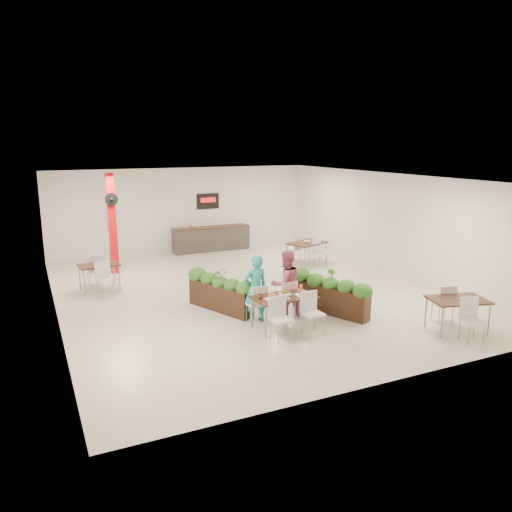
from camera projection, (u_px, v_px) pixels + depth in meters
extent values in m
plane|color=beige|center=(247.00, 292.00, 14.08)|extent=(12.00, 12.00, 0.00)
cube|color=white|center=(183.00, 210.00, 19.03)|extent=(10.00, 0.10, 3.20)
cube|color=white|center=(391.00, 296.00, 8.42)|extent=(10.00, 0.10, 3.20)
cube|color=white|center=(52.00, 253.00, 11.66)|extent=(0.10, 12.00, 3.20)
cube|color=white|center=(391.00, 224.00, 15.78)|extent=(0.10, 12.00, 3.20)
cube|color=white|center=(246.00, 178.00, 13.37)|extent=(10.00, 12.00, 0.04)
cube|color=red|center=(112.00, 224.00, 15.85)|extent=(0.25, 0.25, 3.20)
cylinder|color=black|center=(111.00, 199.00, 15.51)|extent=(0.40, 0.06, 0.40)
sphere|color=black|center=(112.00, 199.00, 15.47)|extent=(0.12, 0.12, 0.12)
cube|color=#302E2B|center=(211.00, 239.00, 19.38)|extent=(3.00, 0.60, 0.90)
cube|color=black|center=(211.00, 227.00, 19.28)|extent=(3.00, 0.62, 0.04)
cube|color=black|center=(208.00, 201.00, 19.34)|extent=(0.90, 0.04, 0.60)
cube|color=red|center=(208.00, 200.00, 19.30)|extent=(0.60, 0.02, 0.18)
imported|color=#903A18|center=(191.00, 226.00, 18.92)|extent=(0.09, 0.09, 0.19)
imported|color=gold|center=(198.00, 226.00, 19.03)|extent=(0.13, 0.13, 0.17)
cube|color=black|center=(284.00, 297.00, 11.23)|extent=(1.43, 0.85, 0.04)
cylinder|color=gray|center=(266.00, 322.00, 10.74)|extent=(0.04, 0.04, 0.71)
cylinder|color=gray|center=(316.00, 313.00, 11.30)|extent=(0.04, 0.04, 0.71)
cylinder|color=gray|center=(252.00, 313.00, 11.33)|extent=(0.04, 0.04, 0.71)
cylinder|color=gray|center=(300.00, 304.00, 11.89)|extent=(0.04, 0.04, 0.71)
cube|color=white|center=(256.00, 304.00, 11.64)|extent=(0.43, 0.43, 0.05)
cube|color=white|center=(260.00, 296.00, 11.42)|extent=(0.42, 0.05, 0.45)
cylinder|color=gray|center=(259.00, 310.00, 11.92)|extent=(0.02, 0.02, 0.43)
cylinder|color=gray|center=(246.00, 312.00, 11.76)|extent=(0.02, 0.02, 0.43)
cylinder|color=gray|center=(266.00, 314.00, 11.62)|extent=(0.02, 0.02, 0.43)
cylinder|color=gray|center=(253.00, 317.00, 11.47)|extent=(0.02, 0.02, 0.43)
cube|color=white|center=(286.00, 299.00, 11.99)|extent=(0.43, 0.43, 0.05)
cube|color=white|center=(290.00, 291.00, 11.77)|extent=(0.42, 0.05, 0.45)
cylinder|color=gray|center=(288.00, 305.00, 12.27)|extent=(0.02, 0.02, 0.43)
cylinder|color=gray|center=(276.00, 307.00, 12.12)|extent=(0.02, 0.02, 0.43)
cylinder|color=gray|center=(295.00, 309.00, 11.97)|extent=(0.02, 0.02, 0.43)
cylinder|color=gray|center=(283.00, 312.00, 11.82)|extent=(0.02, 0.02, 0.43)
cube|color=white|center=(282.00, 320.00, 10.60)|extent=(0.43, 0.43, 0.05)
cube|color=white|center=(277.00, 306.00, 10.71)|extent=(0.42, 0.05, 0.45)
cylinder|color=gray|center=(278.00, 334.00, 10.43)|extent=(0.02, 0.02, 0.43)
cylinder|color=gray|center=(292.00, 331.00, 10.58)|extent=(0.02, 0.02, 0.43)
cylinder|color=gray|center=(271.00, 329.00, 10.72)|extent=(0.02, 0.02, 0.43)
cylinder|color=gray|center=(284.00, 326.00, 10.87)|extent=(0.02, 0.02, 0.43)
cube|color=white|center=(313.00, 314.00, 10.95)|extent=(0.43, 0.43, 0.05)
cube|color=white|center=(309.00, 301.00, 11.06)|extent=(0.42, 0.05, 0.45)
cylinder|color=gray|center=(311.00, 328.00, 10.78)|extent=(0.02, 0.02, 0.43)
cylinder|color=gray|center=(324.00, 325.00, 10.93)|extent=(0.02, 0.02, 0.43)
cylinder|color=gray|center=(302.00, 323.00, 11.08)|extent=(0.02, 0.02, 0.43)
cylinder|color=gray|center=(315.00, 321.00, 11.23)|extent=(0.02, 0.02, 0.43)
cube|color=white|center=(272.00, 299.00, 10.99)|extent=(0.31, 0.31, 0.01)
ellipsoid|color=brown|center=(272.00, 296.00, 10.97)|extent=(0.22, 0.22, 0.13)
cube|color=white|center=(285.00, 294.00, 11.38)|extent=(0.27, 0.27, 0.01)
ellipsoid|color=#C47222|center=(285.00, 291.00, 11.36)|extent=(0.18, 0.18, 0.11)
cube|color=white|center=(302.00, 295.00, 11.30)|extent=(0.27, 0.27, 0.01)
ellipsoid|color=#49190E|center=(302.00, 293.00, 11.29)|extent=(0.16, 0.16, 0.10)
cube|color=white|center=(286.00, 298.00, 11.05)|extent=(0.19, 0.19, 0.01)
ellipsoid|color=white|center=(286.00, 296.00, 11.04)|extent=(0.12, 0.12, 0.07)
cylinder|color=orange|center=(301.00, 288.00, 11.59)|extent=(0.07, 0.07, 0.15)
imported|color=brown|center=(260.00, 296.00, 11.06)|extent=(0.12, 0.12, 0.10)
imported|color=teal|center=(256.00, 289.00, 11.63)|extent=(0.60, 0.40, 1.60)
imported|color=#D15C7B|center=(286.00, 284.00, 11.95)|extent=(0.81, 0.65, 1.63)
cube|color=black|center=(220.00, 298.00, 12.48)|extent=(1.07, 1.98, 0.67)
ellipsoid|color=#1A5518|center=(245.00, 287.00, 11.81)|extent=(0.40, 0.40, 0.32)
ellipsoid|color=#1A5518|center=(232.00, 283.00, 12.09)|extent=(0.40, 0.40, 0.32)
ellipsoid|color=#1A5518|center=(220.00, 280.00, 12.38)|extent=(0.40, 0.40, 0.32)
ellipsoid|color=#1A5518|center=(208.00, 277.00, 12.66)|extent=(0.40, 0.40, 0.32)
ellipsoid|color=#1A5518|center=(197.00, 274.00, 12.94)|extent=(0.40, 0.40, 0.32)
imported|color=#1A5518|center=(220.00, 276.00, 12.35)|extent=(0.39, 0.34, 0.43)
cube|color=black|center=(330.00, 300.00, 12.27)|extent=(1.13, 2.02, 0.68)
ellipsoid|color=#1A5518|center=(363.00, 289.00, 11.60)|extent=(0.40, 0.40, 0.32)
ellipsoid|color=#1A5518|center=(346.00, 285.00, 11.88)|extent=(0.40, 0.40, 0.32)
ellipsoid|color=#1A5518|center=(331.00, 282.00, 12.17)|extent=(0.40, 0.40, 0.32)
ellipsoid|color=#1A5518|center=(316.00, 279.00, 12.45)|extent=(0.40, 0.40, 0.32)
ellipsoid|color=#1A5518|center=(302.00, 276.00, 12.73)|extent=(0.40, 0.40, 0.32)
imported|color=#1A5518|center=(331.00, 278.00, 12.14)|extent=(0.25, 0.25, 0.45)
cube|color=black|center=(99.00, 265.00, 14.14)|extent=(1.16, 0.83, 0.04)
cylinder|color=gray|center=(84.00, 283.00, 13.73)|extent=(0.04, 0.04, 0.71)
cylinder|color=gray|center=(120.00, 278.00, 14.21)|extent=(0.04, 0.04, 0.71)
cylinder|color=gray|center=(80.00, 278.00, 14.24)|extent=(0.04, 0.04, 0.71)
cylinder|color=gray|center=(114.00, 273.00, 14.72)|extent=(0.04, 0.04, 0.71)
cube|color=white|center=(95.00, 270.00, 14.71)|extent=(0.46, 0.46, 0.05)
cube|color=white|center=(95.00, 263.00, 14.49)|extent=(0.42, 0.08, 0.45)
cylinder|color=gray|center=(100.00, 276.00, 14.99)|extent=(0.02, 0.02, 0.43)
cylinder|color=gray|center=(88.00, 277.00, 14.82)|extent=(0.02, 0.02, 0.43)
cylinder|color=gray|center=(102.00, 278.00, 14.70)|extent=(0.02, 0.02, 0.43)
cylinder|color=gray|center=(90.00, 280.00, 14.54)|extent=(0.02, 0.02, 0.43)
cube|color=white|center=(105.00, 280.00, 13.70)|extent=(0.46, 0.46, 0.05)
cube|color=white|center=(102.00, 269.00, 13.81)|extent=(0.42, 0.08, 0.45)
cylinder|color=gray|center=(100.00, 290.00, 13.53)|extent=(0.02, 0.02, 0.43)
cylinder|color=gray|center=(113.00, 288.00, 13.69)|extent=(0.02, 0.02, 0.43)
cylinder|color=gray|center=(98.00, 287.00, 13.81)|extent=(0.02, 0.02, 0.43)
cylinder|color=gray|center=(110.00, 285.00, 13.98)|extent=(0.02, 0.02, 0.43)
imported|color=white|center=(99.00, 264.00, 14.13)|extent=(0.22, 0.22, 0.05)
cube|color=black|center=(307.00, 243.00, 17.26)|extent=(1.54, 1.29, 0.04)
cylinder|color=gray|center=(305.00, 258.00, 16.66)|extent=(0.04, 0.04, 0.71)
cylinder|color=gray|center=(326.00, 252.00, 17.50)|extent=(0.04, 0.04, 0.71)
cylinder|color=gray|center=(288.00, 255.00, 17.18)|extent=(0.04, 0.04, 0.71)
cylinder|color=gray|center=(309.00, 249.00, 18.02)|extent=(0.04, 0.04, 0.71)
cube|color=white|center=(294.00, 248.00, 17.72)|extent=(0.54, 0.54, 0.05)
cube|color=white|center=(298.00, 242.00, 17.54)|extent=(0.41, 0.19, 0.45)
cylinder|color=gray|center=(293.00, 253.00, 18.01)|extent=(0.02, 0.02, 0.43)
cylinder|color=gray|center=(287.00, 255.00, 17.77)|extent=(0.02, 0.02, 0.43)
cylinder|color=gray|center=(300.00, 255.00, 17.78)|extent=(0.02, 0.02, 0.43)
cylinder|color=gray|center=(294.00, 256.00, 17.54)|extent=(0.02, 0.02, 0.43)
cube|color=white|center=(321.00, 253.00, 16.91)|extent=(0.54, 0.54, 0.05)
cube|color=white|center=(317.00, 245.00, 16.99)|extent=(0.41, 0.19, 0.45)
cylinder|color=gray|center=(322.00, 262.00, 16.73)|extent=(0.02, 0.02, 0.43)
cylinder|color=gray|center=(328.00, 260.00, 16.97)|extent=(0.02, 0.02, 0.43)
cylinder|color=gray|center=(314.00, 260.00, 16.96)|extent=(0.02, 0.02, 0.43)
cylinder|color=gray|center=(320.00, 259.00, 17.20)|extent=(0.02, 0.02, 0.43)
imported|color=white|center=(307.00, 242.00, 17.25)|extent=(0.22, 0.22, 0.05)
cube|color=black|center=(458.00, 300.00, 11.04)|extent=(1.41, 1.12, 0.04)
cylinder|color=gray|center=(442.00, 323.00, 10.69)|extent=(0.04, 0.04, 0.71)
cylinder|color=gray|center=(489.00, 320.00, 10.87)|extent=(0.04, 0.04, 0.71)
cylinder|color=gray|center=(426.00, 312.00, 11.37)|extent=(0.04, 0.04, 0.71)
cylinder|color=gray|center=(470.00, 309.00, 11.55)|extent=(0.04, 0.04, 0.71)
cube|color=white|center=(443.00, 303.00, 11.68)|extent=(0.52, 0.52, 0.05)
cube|color=white|center=(448.00, 296.00, 11.44)|extent=(0.42, 0.15, 0.45)
cylinder|color=gray|center=(445.00, 310.00, 11.92)|extent=(0.02, 0.02, 0.43)
cylinder|color=gray|center=(432.00, 311.00, 11.86)|extent=(0.02, 0.02, 0.43)
cylinder|color=gray|center=(453.00, 315.00, 11.59)|extent=(0.02, 0.02, 0.43)
cylinder|color=gray|center=(439.00, 316.00, 11.54)|extent=(0.02, 0.02, 0.43)
cube|color=white|center=(473.00, 321.00, 10.52)|extent=(0.52, 0.52, 0.05)
cube|color=white|center=(469.00, 307.00, 10.65)|extent=(0.42, 0.15, 0.45)
cylinder|color=gray|center=(469.00, 335.00, 10.38)|extent=(0.02, 0.02, 0.43)
cylinder|color=gray|center=(484.00, 334.00, 10.44)|extent=(0.02, 0.02, 0.43)
cylinder|color=gray|center=(460.00, 329.00, 10.71)|extent=(0.02, 0.02, 0.43)
cylinder|color=gray|center=(474.00, 328.00, 10.76)|extent=(0.02, 0.02, 0.43)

